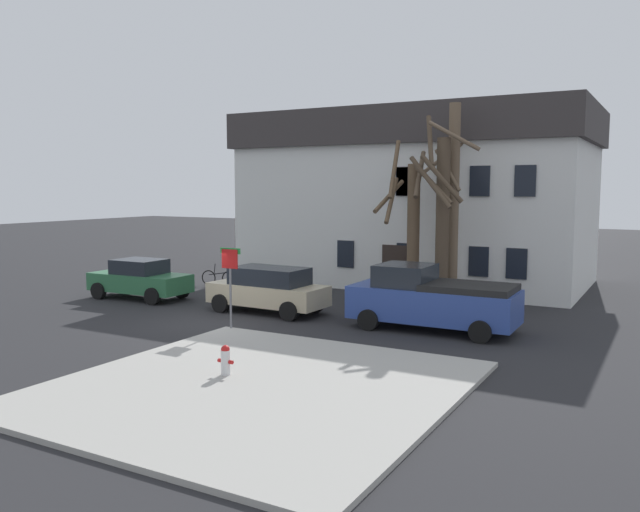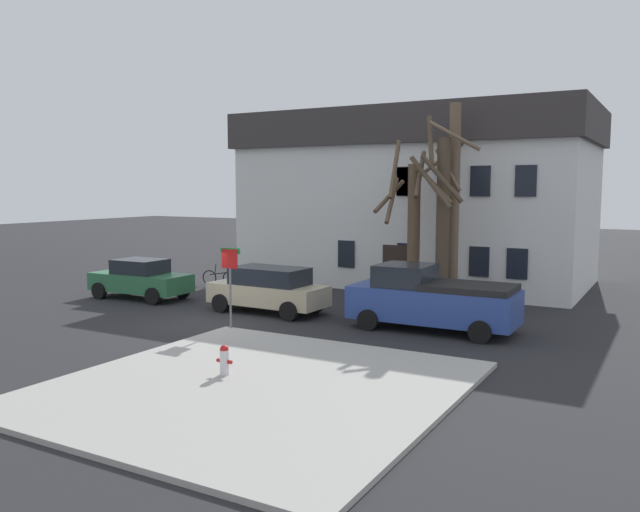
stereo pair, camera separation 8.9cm
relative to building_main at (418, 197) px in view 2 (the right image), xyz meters
name	(u,v)px [view 2 (the right image)]	position (x,y,z in m)	size (l,w,h in m)	color
ground_plane	(209,324)	(-2.41, -12.95, -4.08)	(120.00, 120.00, 0.00)	#262628
sidewalk_slab	(256,386)	(3.00, -17.96, -4.02)	(8.66, 8.99, 0.12)	#A8A59E
building_main	(418,197)	(0.00, 0.00, 0.00)	(16.08, 8.93, 8.05)	white
tree_bare_near	(410,228)	(2.05, -6.15, -1.10)	(1.53, 2.34, 6.42)	brown
tree_bare_mid	(441,215)	(3.34, -6.38, -0.55)	(2.12, 1.91, 7.26)	#4C3D2D
tree_bare_far	(453,200)	(3.54, -5.52, -0.02)	(2.98, 3.02, 7.73)	brown
car_green_sedan	(141,279)	(-8.00, -10.48, -3.27)	(4.28, 2.07, 1.62)	#2D6B42
car_beige_wagon	(269,289)	(-1.75, -10.38, -3.21)	(4.44, 2.06, 1.67)	#C6B793
pickup_truck_blue	(431,299)	(4.40, -10.21, -3.08)	(5.30, 2.32, 2.07)	#2D4799
fire_hydrant	(224,359)	(1.95, -17.73, -3.59)	(0.42, 0.22, 0.72)	silver
street_sign_pole	(230,273)	(-1.04, -13.57, -2.21)	(0.76, 0.07, 2.66)	slate
bicycle_leaning	(220,278)	(-7.35, -6.15, -3.72)	(1.72, 0.40, 1.03)	black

